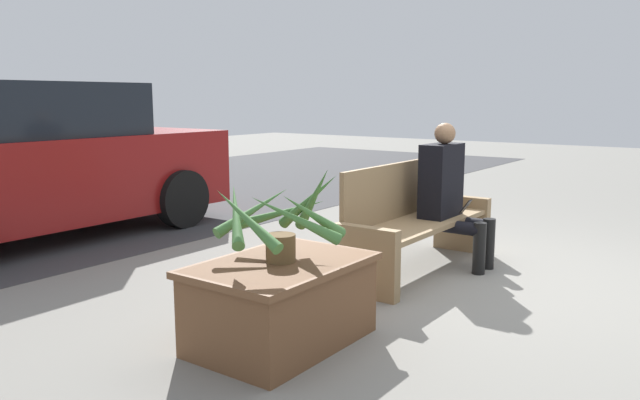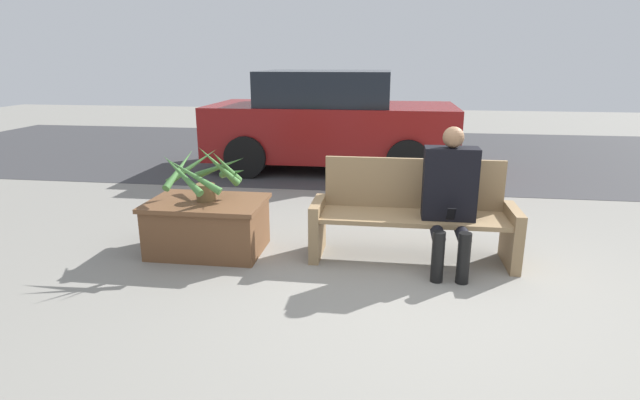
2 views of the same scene
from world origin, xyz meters
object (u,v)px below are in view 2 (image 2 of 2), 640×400
Objects in this scene: bench at (413,214)px; person_seated at (450,193)px; potted_plant at (206,174)px; parked_car at (331,122)px; planter_box at (208,224)px.

bench is 0.43m from person_seated.
potted_plant reaches higher than bench.
person_seated is at bearing -69.27° from parked_car.
person_seated is 2.18m from potted_plant.
potted_plant reaches higher than planter_box.
parked_car reaches higher than potted_plant.
bench is 2.23× the size of potted_plant.
parked_car is (-1.50, 3.95, 0.11)m from person_seated.
potted_plant is 3.96m from parked_car.
potted_plant is 0.21× the size of parked_car.
planter_box is (-1.90, -0.12, -0.14)m from bench.
person_seated is at bearing -30.50° from bench.
person_seated is at bearing -1.28° from planter_box.
bench is 1.90m from planter_box.
bench is 3.98m from parked_car.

